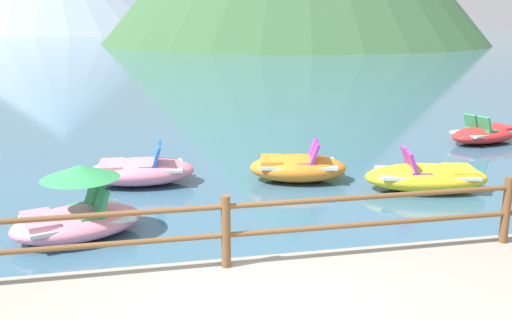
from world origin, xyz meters
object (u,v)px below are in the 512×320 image
Objects in this scene: pedal_boat_4 at (77,213)px; pedal_boat_0 at (141,171)px; pedal_boat_2 at (427,177)px; pedal_boat_5 at (485,134)px; pedal_boat_1 at (297,167)px.

pedal_boat_0 is at bearing 70.01° from pedal_boat_4.
pedal_boat_2 is 1.13× the size of pedal_boat_4.
pedal_boat_2 is at bearing -135.02° from pedal_boat_5.
pedal_boat_4 reaches higher than pedal_boat_1.
pedal_boat_5 is (3.93, 3.93, -0.04)m from pedal_boat_2.
pedal_boat_5 is at bearing 44.98° from pedal_boat_2.
pedal_boat_5 is at bearing 13.02° from pedal_boat_0.
pedal_boat_5 is (9.72, 2.25, -0.04)m from pedal_boat_0.
pedal_boat_0 is 1.00× the size of pedal_boat_1.
pedal_boat_2 is (2.42, -1.25, -0.02)m from pedal_boat_1.
pedal_boat_0 reaches higher than pedal_boat_5.
pedal_boat_1 is 2.72m from pedal_boat_2.
pedal_boat_2 is at bearing -27.25° from pedal_boat_1.
pedal_boat_1 is at bearing -7.34° from pedal_boat_0.
pedal_boat_4 reaches higher than pedal_boat_0.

